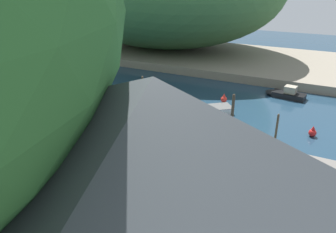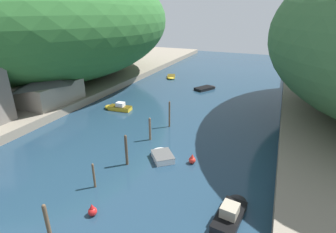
# 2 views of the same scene
# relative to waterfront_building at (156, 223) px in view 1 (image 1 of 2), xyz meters

# --- Properties ---
(water_surface) EXTENTS (130.00, 130.00, 0.00)m
(water_surface) POSITION_rel_waterfront_building_xyz_m (20.87, 18.32, -6.33)
(water_surface) COLOR #1E384C
(water_surface) RESTS_ON ground
(right_bank) EXTENTS (22.00, 120.00, 1.18)m
(right_bank) POSITION_rel_waterfront_building_xyz_m (46.75, 18.32, -5.74)
(right_bank) COLOR gray
(right_bank) RESTS_ON ground
(waterfront_building) EXTENTS (7.17, 13.05, 9.97)m
(waterfront_building) POSITION_rel_waterfront_building_xyz_m (0.00, 0.00, 0.00)
(waterfront_building) COLOR slate
(waterfront_building) RESTS_ON left_bank
(boat_navy_launch) EXTENTS (4.12, 5.14, 0.49)m
(boat_navy_launch) POSITION_rel_waterfront_building_xyz_m (21.67, 33.63, -6.09)
(boat_navy_launch) COLOR black
(boat_navy_launch) RESTS_ON water_surface
(boat_far_upstream) EXTENTS (4.58, 1.87, 1.28)m
(boat_far_upstream) POSITION_rel_waterfront_building_xyz_m (11.82, 16.86, -5.92)
(boat_far_upstream) COLOR gold
(boat_far_upstream) RESTS_ON water_surface
(boat_cabin_cruiser) EXTENTS (5.00, 4.35, 0.68)m
(boat_cabin_cruiser) POSITION_rel_waterfront_building_xyz_m (9.27, -3.66, -6.00)
(boat_cabin_cruiser) COLOR red
(boat_cabin_cruiser) RESTS_ON water_surface
(boat_near_quay) EXTENTS (2.24, 4.90, 1.50)m
(boat_near_quay) POSITION_rel_waterfront_building_xyz_m (32.79, 0.64, -5.88)
(boat_near_quay) COLOR black
(boat_near_quay) RESTS_ON water_surface
(boat_mid_channel) EXTENTS (3.50, 3.63, 0.69)m
(boat_mid_channel) POSITION_rel_waterfront_building_xyz_m (24.32, 6.39, -5.99)
(boat_mid_channel) COLOR white
(boat_mid_channel) RESTS_ON water_surface
(mooring_post_second) EXTENTS (0.20, 0.20, 2.44)m
(mooring_post_second) POSITION_rel_waterfront_building_xyz_m (20.89, -0.51, -5.11)
(mooring_post_second) COLOR brown
(mooring_post_second) RESTS_ON water_surface
(mooring_post_middle) EXTENTS (0.28, 0.28, 3.37)m
(mooring_post_middle) POSITION_rel_waterfront_building_xyz_m (21.59, 3.81, -4.64)
(mooring_post_middle) COLOR #4C3D2D
(mooring_post_middle) RESTS_ON water_surface
(mooring_post_fourth) EXTENTS (0.27, 0.27, 2.90)m
(mooring_post_fourth) POSITION_rel_waterfront_building_xyz_m (21.27, 9.66, -4.87)
(mooring_post_fourth) COLOR brown
(mooring_post_fourth) RESTS_ON water_surface
(mooring_post_farthest) EXTENTS (0.23, 0.23, 3.65)m
(mooring_post_farthest) POSITION_rel_waterfront_building_xyz_m (21.93, 14.13, -4.50)
(mooring_post_farthest) COLOR brown
(mooring_post_farthest) RESTS_ON water_surface
(channel_buoy_near) EXTENTS (0.72, 0.72, 1.09)m
(channel_buoy_near) POSITION_rel_waterfront_building_xyz_m (27.65, 6.64, -5.91)
(channel_buoy_near) COLOR red
(channel_buoy_near) RESTS_ON water_surface
(channel_buoy_far) EXTENTS (0.70, 0.70, 1.05)m
(channel_buoy_far) POSITION_rel_waterfront_building_xyz_m (22.92, -3.41, -5.93)
(channel_buoy_far) COLOR red
(channel_buoy_far) RESTS_ON water_surface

